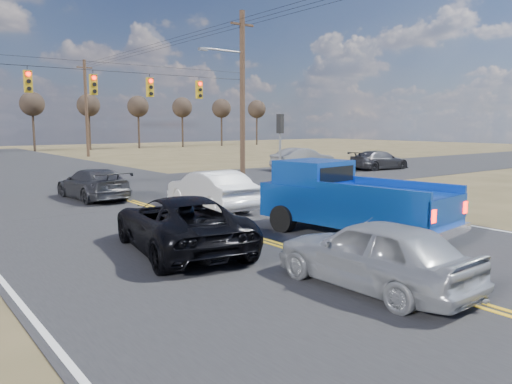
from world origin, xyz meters
TOP-DOWN VIEW (x-y plane):
  - ground at (0.00, 0.00)m, footprint 160.00×160.00m
  - road_main at (0.00, 10.00)m, footprint 14.00×120.00m
  - road_cross at (0.00, 18.00)m, footprint 120.00×12.00m
  - signal_gantry at (0.50, 17.79)m, footprint 19.60×4.83m
  - utility_poles at (0.00, 17.00)m, footprint 19.60×58.32m
  - treeline at (0.00, 26.96)m, footprint 87.00×117.80m
  - pickup_truck at (2.51, 3.46)m, footprint 3.02×6.18m
  - silver_suv at (-0.80, -0.26)m, footprint 1.90×4.43m
  - black_suv at (-2.45, 4.89)m, footprint 3.36×5.73m
  - white_car_queue at (1.71, 10.00)m, footprint 1.88×4.81m
  - dgrey_car_queue at (-1.10, 15.50)m, footprint 2.17×4.92m
  - cross_car_east_near at (16.55, 20.83)m, footprint 2.07×5.04m
  - cross_car_east_far at (21.16, 17.42)m, footprint 2.41×5.07m

SIDE VIEW (x-z plane):
  - ground at x=0.00m, z-range 0.00..0.00m
  - road_main at x=0.00m, z-range -0.01..0.01m
  - road_cross at x=0.00m, z-range -0.01..0.01m
  - dgrey_car_queue at x=-1.10m, z-range 0.00..1.40m
  - cross_car_east_far at x=21.16m, z-range 0.00..1.43m
  - silver_suv at x=-0.80m, z-range 0.00..1.49m
  - black_suv at x=-2.45m, z-range 0.00..1.50m
  - white_car_queue at x=1.71m, z-range 0.00..1.56m
  - cross_car_east_near at x=16.55m, z-range 0.00..1.62m
  - pickup_truck at x=2.51m, z-range -0.03..2.19m
  - signal_gantry at x=0.50m, z-range 0.06..10.06m
  - utility_poles at x=0.00m, z-range 0.23..10.23m
  - treeline at x=0.00m, z-range 2.00..9.40m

